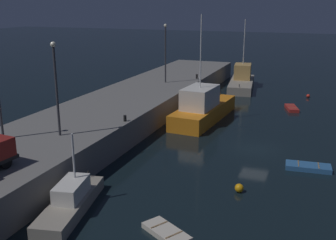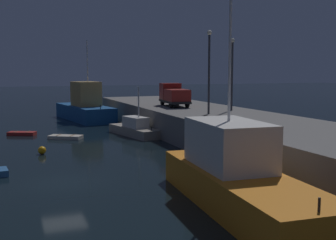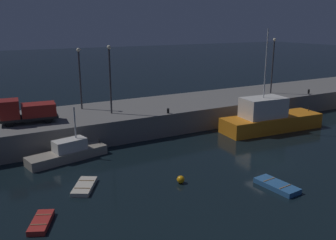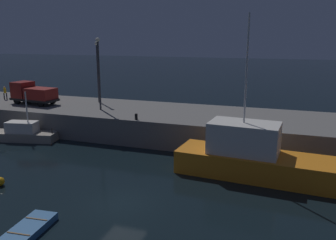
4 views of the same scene
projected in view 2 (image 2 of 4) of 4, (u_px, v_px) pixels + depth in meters
ground_plane at (63, 183)px, 25.09m from camera, size 320.00×320.00×0.00m
pier_quay at (286, 144)px, 30.71m from camera, size 75.06×10.13×2.62m
fishing_trawler_red at (237, 176)px, 20.58m from camera, size 12.91×4.58×11.95m
fishing_boat_blue at (134, 129)px, 43.16m from camera, size 7.79×3.56×5.00m
fishing_boat_orange at (85, 107)px, 56.56m from camera, size 13.25×6.02×10.46m
dinghy_red_small at (22, 133)px, 43.43m from camera, size 2.15×2.97×0.40m
rowboat_blue_far at (66, 137)px, 41.16m from camera, size 2.78×3.41×0.38m
mooring_buoy_mid at (42, 150)px, 33.55m from camera, size 0.64×0.64×0.64m
lamp_post_west at (232, 68)px, 41.97m from camera, size 0.44×0.44×7.15m
lamp_post_east at (209, 65)px, 38.42m from camera, size 0.44×0.44×7.60m
utility_truck at (174, 95)px, 47.20m from camera, size 5.89×2.74×2.54m
dockworker at (168, 95)px, 52.86m from camera, size 0.42×0.40×1.67m
bollard_central at (205, 119)px, 32.60m from camera, size 0.28×0.28×0.57m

